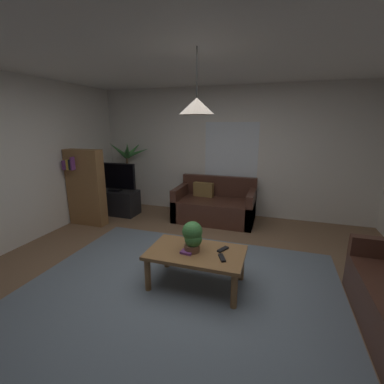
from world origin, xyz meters
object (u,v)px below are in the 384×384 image
(remote_on_table_0, at_px, (223,249))
(potted_palm_corner, at_px, (129,177))
(coffee_table, at_px, (196,256))
(pendant_lamp, at_px, (197,106))
(couch_under_window, at_px, (215,206))
(tv_stand, at_px, (117,202))
(bookshelf_corner, at_px, (86,187))
(potted_plant_on_table, at_px, (193,236))
(tv, at_px, (114,177))
(remote_on_table_1, at_px, (222,258))
(book_on_table_0, at_px, (187,252))

(remote_on_table_0, relative_size, potted_palm_corner, 0.10)
(coffee_table, distance_m, pendant_lamp, 1.65)
(couch_under_window, bearing_deg, pendant_lamp, -82.29)
(couch_under_window, xyz_separation_m, tv_stand, (-2.04, -0.26, -0.02))
(couch_under_window, distance_m, bookshelf_corner, 2.45)
(potted_plant_on_table, bearing_deg, tv, 140.18)
(tv_stand, bearing_deg, potted_plant_on_table, -40.14)
(coffee_table, bearing_deg, remote_on_table_1, -15.20)
(couch_under_window, bearing_deg, tv_stand, -172.60)
(coffee_table, height_order, bookshelf_corner, bookshelf_corner)
(pendant_lamp, bearing_deg, potted_palm_corner, 133.64)
(coffee_table, xyz_separation_m, remote_on_table_0, (0.29, 0.11, 0.08))
(potted_palm_corner, bearing_deg, coffee_table, -46.36)
(coffee_table, height_order, remote_on_table_1, remote_on_table_1)
(book_on_table_0, height_order, tv_stand, tv_stand)
(tv_stand, height_order, tv, tv)
(potted_plant_on_table, height_order, pendant_lamp, pendant_lamp)
(couch_under_window, bearing_deg, potted_palm_corner, 173.19)
(couch_under_window, distance_m, tv_stand, 2.05)
(remote_on_table_0, distance_m, tv, 3.20)
(coffee_table, bearing_deg, pendant_lamp, 3.58)
(book_on_table_0, xyz_separation_m, pendant_lamp, (0.08, 0.08, 1.57))
(coffee_table, bearing_deg, remote_on_table_0, 21.79)
(couch_under_window, distance_m, coffee_table, 2.22)
(coffee_table, bearing_deg, tv_stand, 140.36)
(bookshelf_corner, bearing_deg, tv, 74.08)
(tv, relative_size, potted_palm_corner, 0.62)
(tv_stand, bearing_deg, coffee_table, -39.64)
(couch_under_window, bearing_deg, remote_on_table_1, -74.92)
(potted_palm_corner, bearing_deg, tv, -90.76)
(remote_on_table_1, bearing_deg, potted_plant_on_table, 140.85)
(potted_palm_corner, xyz_separation_m, bookshelf_corner, (-0.19, -1.18, 0.02))
(book_on_table_0, bearing_deg, tv_stand, 138.23)
(remote_on_table_1, distance_m, bookshelf_corner, 3.15)
(potted_plant_on_table, xyz_separation_m, tv, (-2.29, 1.91, 0.18))
(remote_on_table_1, distance_m, potted_plant_on_table, 0.41)
(potted_palm_corner, bearing_deg, pendant_lamp, -46.36)
(coffee_table, height_order, potted_plant_on_table, potted_plant_on_table)
(potted_palm_corner, bearing_deg, potted_plant_on_table, -46.88)
(tv_stand, bearing_deg, pendant_lamp, -39.64)
(potted_palm_corner, bearing_deg, tv_stand, -90.80)
(book_on_table_0, bearing_deg, potted_palm_corner, 131.72)
(coffee_table, relative_size, potted_plant_on_table, 3.17)
(tv, xyz_separation_m, bookshelf_corner, (-0.18, -0.65, -0.09))
(couch_under_window, distance_m, potted_palm_corner, 2.09)
(tv_stand, height_order, potted_palm_corner, potted_palm_corner)
(remote_on_table_0, relative_size, remote_on_table_1, 1.00)
(potted_palm_corner, distance_m, bookshelf_corner, 1.19)
(book_on_table_0, relative_size, potted_plant_on_table, 0.38)
(pendant_lamp, bearing_deg, remote_on_table_1, -15.20)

